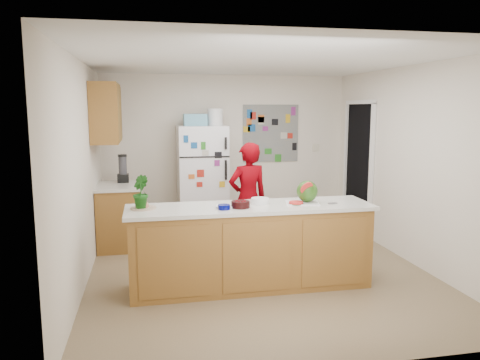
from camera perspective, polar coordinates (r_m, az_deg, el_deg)
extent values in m
cube|color=brown|center=(5.84, 2.14, -11.01)|extent=(4.00, 4.50, 0.02)
cube|color=beige|center=(7.75, -1.68, 3.44)|extent=(4.00, 0.02, 2.50)
cube|color=beige|center=(5.45, -18.82, 0.73)|extent=(0.02, 4.50, 2.50)
cube|color=beige|center=(6.32, 20.24, 1.71)|extent=(0.02, 4.50, 2.50)
cube|color=white|center=(5.53, 2.30, 14.39)|extent=(4.00, 4.50, 0.02)
cube|color=black|center=(7.60, 14.31, 1.33)|extent=(0.03, 0.85, 2.04)
cube|color=brown|center=(5.20, 1.29, -8.32)|extent=(2.60, 0.62, 0.88)
cube|color=silver|center=(5.08, 1.31, -3.35)|extent=(2.68, 0.70, 0.04)
cube|color=brown|center=(6.89, -14.39, -4.42)|extent=(0.60, 0.80, 0.86)
cube|color=silver|center=(6.80, -14.53, -0.72)|extent=(0.64, 0.84, 0.04)
cube|color=brown|center=(6.67, -16.02, 7.85)|extent=(0.35, 1.00, 0.80)
cube|color=silver|center=(7.36, -4.62, 0.00)|extent=(0.75, 0.70, 1.70)
cube|color=#5999B2|center=(7.27, -5.50, 7.32)|extent=(0.35, 0.28, 0.18)
cube|color=slate|center=(7.87, 3.76, 5.69)|extent=(0.95, 0.01, 0.95)
imported|color=#6A0007|center=(6.30, 0.98, -2.30)|extent=(0.62, 0.47, 1.52)
cylinder|color=black|center=(6.98, -14.09, 1.28)|extent=(0.12, 0.12, 0.38)
cube|color=white|center=(5.24, 7.61, -2.77)|extent=(0.42, 0.35, 0.01)
sphere|color=#335C1C|center=(5.25, 8.19, -1.38)|extent=(0.24, 0.24, 0.24)
cylinder|color=red|center=(5.16, 6.84, -2.74)|extent=(0.15, 0.15, 0.02)
cylinder|color=black|center=(4.96, 0.06, -2.99)|extent=(0.25, 0.25, 0.07)
cylinder|color=white|center=(5.19, 2.45, -2.54)|extent=(0.25, 0.25, 0.06)
cylinder|color=#000456|center=(4.88, -1.97, -3.31)|extent=(0.16, 0.16, 0.05)
cylinder|color=beige|center=(5.02, -11.70, -3.36)|extent=(0.34, 0.34, 0.02)
cube|color=white|center=(5.00, -1.91, -3.21)|extent=(0.21, 0.19, 0.02)
cube|color=gray|center=(5.26, 11.24, -2.81)|extent=(0.10, 0.05, 0.01)
imported|color=#0C440B|center=(4.98, -12.10, -1.48)|extent=(0.21, 0.23, 0.36)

